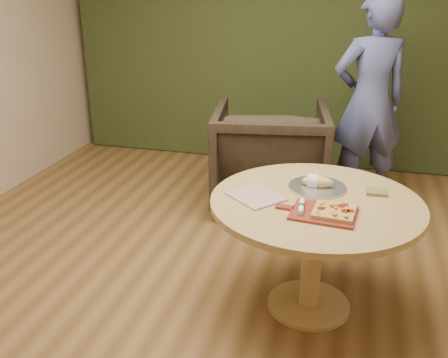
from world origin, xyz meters
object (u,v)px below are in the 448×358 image
flatbread_pizza (334,211)px  armchair (270,151)px  serving_tray (317,187)px  pedestal_table (315,221)px  cutlery_roll (301,206)px  pizza_paddle (322,213)px  bread_roll (316,182)px  person_standing (370,102)px

flatbread_pizza → armchair: (-0.65, 1.72, -0.27)m
serving_tray → armchair: (-0.53, 1.35, -0.25)m
flatbread_pizza → armchair: bearing=110.7°
serving_tray → armchair: armchair is taller
pedestal_table → cutlery_roll: bearing=-110.6°
cutlery_roll → armchair: armchair is taller
serving_tray → armchair: bearing=111.3°
pedestal_table → pizza_paddle: size_ratio=2.72×
serving_tray → bread_roll: 0.04m
bread_roll → armchair: (-0.52, 1.35, -0.28)m
person_standing → serving_tray: bearing=56.2°
pizza_paddle → cutlery_roll: bearing=-178.4°
flatbread_pizza → person_standing: person_standing is taller
pedestal_table → armchair: 1.62m
cutlery_roll → person_standing: person_standing is taller
bread_roll → person_standing: person_standing is taller
pizza_paddle → bread_roll: 0.37m
flatbread_pizza → armchair: 1.85m
pizza_paddle → person_standing: size_ratio=0.24×
flatbread_pizza → armchair: size_ratio=0.23×
pedestal_table → armchair: (-0.54, 1.53, -0.10)m
serving_tray → person_standing: 1.68m
bread_roll → person_standing: 1.68m
pizza_paddle → serving_tray: 0.37m
pedestal_table → pizza_paddle: bearing=-76.1°
pizza_paddle → serving_tray: (-0.06, 0.36, -0.00)m
pedestal_table → person_standing: size_ratio=0.66×
person_standing → flatbread_pizza: bearing=61.5°
pizza_paddle → flatbread_pizza: bearing=1.9°
pedestal_table → bread_roll: bread_roll is taller
serving_tray → bread_roll: bread_roll is taller
pizza_paddle → person_standing: (0.24, 2.01, 0.19)m
cutlery_roll → bread_roll: size_ratio=1.03×
flatbread_pizza → cutlery_roll: bearing=176.4°
bread_roll → cutlery_roll: bearing=-97.6°
armchair → bread_roll: bearing=101.7°
serving_tray → person_standing: size_ratio=0.19×
pedestal_table → cutlery_roll: cutlery_roll is taller
bread_roll → person_standing: bearing=79.4°
armchair → pizza_paddle: bearing=99.6°
cutlery_roll → person_standing: bearing=76.7°
armchair → serving_tray: bearing=102.1°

